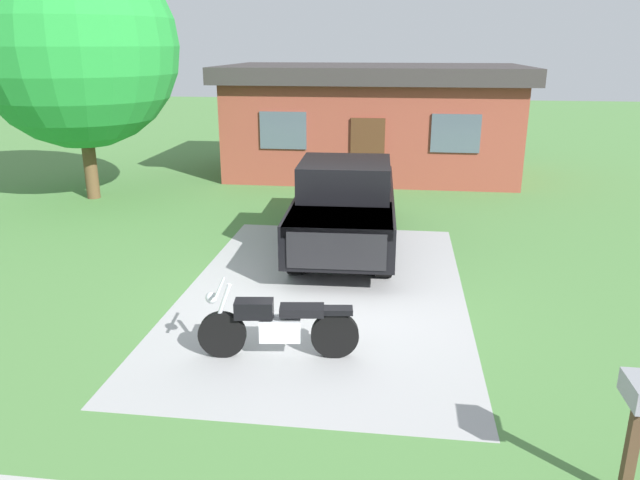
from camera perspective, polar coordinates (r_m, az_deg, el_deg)
The scene contains 7 objects.
ground_plane at distance 10.63m, azimuth 0.36°, elevation -4.96°, with size 80.00×80.00×0.00m, color #4E8040.
driveway_pad at distance 10.63m, azimuth 0.36°, elevation -4.95°, with size 4.85×7.86×0.01m, color #A2A2A2.
motorcycle at distance 8.38m, azimuth -4.06°, elevation -8.02°, with size 2.21×0.70×1.09m.
pickup_truck at distance 12.93m, azimuth 2.44°, elevation 3.66°, with size 2.18×5.69×1.90m.
mailbox at distance 6.42m, azimuth 27.81°, elevation -13.81°, with size 0.26×0.48×1.26m.
shade_tree at distance 17.87m, azimuth -21.94°, elevation 16.52°, with size 5.33×5.33×6.75m.
neighbor_house at distance 20.52m, azimuth 4.92°, elevation 11.29°, with size 9.60×5.60×3.50m.
Camera 1 is at (1.20, -9.72, 4.13)m, focal length 34.03 mm.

